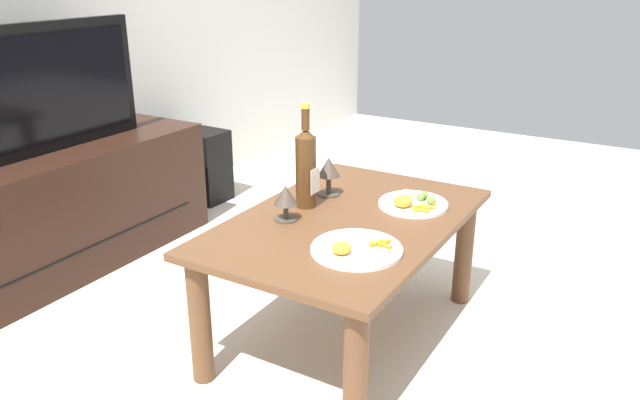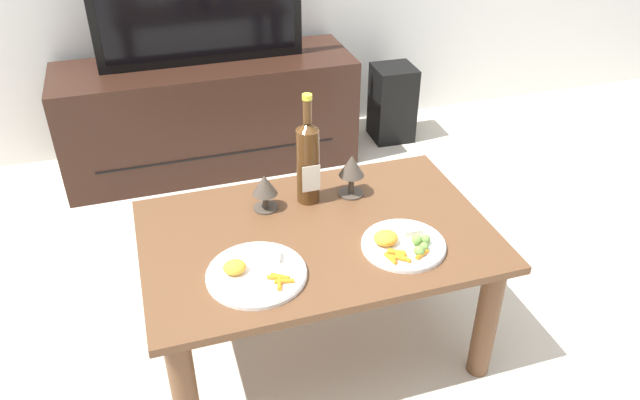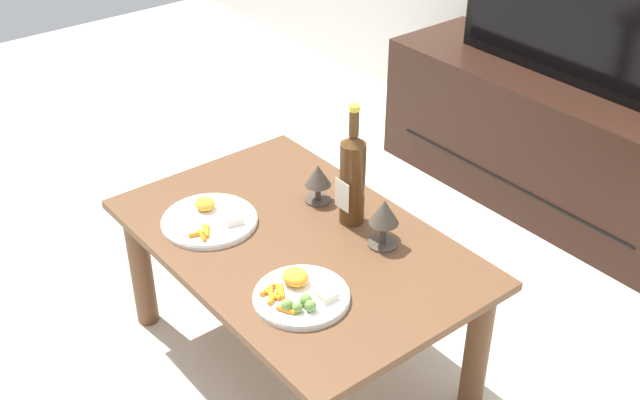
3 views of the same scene
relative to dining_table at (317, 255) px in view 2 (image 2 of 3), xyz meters
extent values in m
plane|color=beige|center=(0.00, 0.00, -0.37)|extent=(6.40, 6.40, 0.00)
cube|color=brown|center=(0.00, 0.00, 0.07)|extent=(1.04, 0.68, 0.03)
cylinder|color=brown|center=(-0.46, -0.27, -0.15)|extent=(0.07, 0.07, 0.43)
cylinder|color=brown|center=(0.46, -0.27, -0.15)|extent=(0.07, 0.07, 0.43)
cylinder|color=brown|center=(-0.46, 0.27, -0.15)|extent=(0.07, 0.07, 0.43)
cylinder|color=brown|center=(0.46, 0.27, -0.15)|extent=(0.07, 0.07, 0.43)
cube|color=black|center=(-0.13, 1.33, -0.11)|extent=(1.38, 0.45, 0.53)
cube|color=black|center=(-0.13, 1.11, -0.21)|extent=(1.11, 0.01, 0.01)
cube|color=black|center=(-0.13, 1.33, 0.42)|extent=(0.93, 0.04, 0.52)
cube|color=black|center=(-0.13, 1.31, 0.42)|extent=(0.86, 0.01, 0.44)
cube|color=black|center=(0.83, 1.33, -0.17)|extent=(0.22, 0.22, 0.40)
cylinder|color=#4C2D14|center=(0.03, 0.18, 0.21)|extent=(0.07, 0.07, 0.25)
cone|color=#4C2D14|center=(0.03, 0.18, 0.35)|extent=(0.07, 0.07, 0.03)
cylinder|color=#4C2D14|center=(0.03, 0.18, 0.40)|extent=(0.03, 0.03, 0.07)
cylinder|color=yellow|center=(0.03, 0.18, 0.45)|extent=(0.03, 0.03, 0.02)
cube|color=silver|center=(0.03, 0.14, 0.19)|extent=(0.06, 0.00, 0.09)
cylinder|color=#473D33|center=(-0.12, 0.17, 0.09)|extent=(0.08, 0.08, 0.01)
cylinder|color=#473D33|center=(-0.12, 0.17, 0.12)|extent=(0.02, 0.02, 0.05)
cone|color=#473D33|center=(-0.12, 0.17, 0.18)|extent=(0.08, 0.08, 0.07)
cylinder|color=#473D33|center=(0.17, 0.17, 0.09)|extent=(0.08, 0.08, 0.01)
cylinder|color=#473D33|center=(0.17, 0.17, 0.13)|extent=(0.02, 0.02, 0.07)
cone|color=#473D33|center=(0.17, 0.17, 0.19)|extent=(0.08, 0.08, 0.07)
cylinder|color=white|center=(-0.22, -0.15, 0.09)|extent=(0.28, 0.28, 0.01)
torus|color=white|center=(-0.22, -0.15, 0.10)|extent=(0.27, 0.27, 0.01)
ellipsoid|color=orange|center=(-0.27, -0.13, 0.12)|extent=(0.06, 0.06, 0.03)
cube|color=beige|center=(-0.17, -0.10, 0.11)|extent=(0.07, 0.06, 0.02)
cylinder|color=orange|center=(-0.17, -0.21, 0.10)|extent=(0.03, 0.05, 0.01)
cylinder|color=orange|center=(-0.16, -0.21, 0.10)|extent=(0.05, 0.02, 0.01)
cylinder|color=orange|center=(-0.17, -0.19, 0.10)|extent=(0.05, 0.03, 0.01)
cylinder|color=orange|center=(-0.16, -0.19, 0.10)|extent=(0.05, 0.04, 0.01)
cylinder|color=white|center=(0.22, -0.15, 0.09)|extent=(0.25, 0.25, 0.01)
torus|color=white|center=(0.22, -0.15, 0.10)|extent=(0.24, 0.24, 0.01)
ellipsoid|color=orange|center=(0.17, -0.13, 0.12)|extent=(0.07, 0.06, 0.04)
cube|color=beige|center=(0.26, -0.10, 0.11)|extent=(0.06, 0.05, 0.02)
cylinder|color=orange|center=(0.18, -0.18, 0.10)|extent=(0.05, 0.04, 0.01)
cylinder|color=orange|center=(0.17, -0.19, 0.10)|extent=(0.05, 0.03, 0.01)
cylinder|color=orange|center=(0.15, -0.21, 0.10)|extent=(0.02, 0.05, 0.01)
cylinder|color=orange|center=(0.17, -0.21, 0.10)|extent=(0.05, 0.04, 0.01)
cylinder|color=orange|center=(0.17, -0.21, 0.10)|extent=(0.05, 0.02, 0.01)
cylinder|color=orange|center=(0.19, -0.21, 0.10)|extent=(0.03, 0.05, 0.01)
cylinder|color=orange|center=(0.24, -0.21, 0.10)|extent=(0.05, 0.03, 0.01)
sphere|color=olive|center=(0.25, -0.16, 0.11)|extent=(0.03, 0.03, 0.03)
sphere|color=olive|center=(0.24, -0.21, 0.11)|extent=(0.03, 0.03, 0.03)
sphere|color=olive|center=(0.24, -0.20, 0.11)|extent=(0.03, 0.03, 0.03)
sphere|color=olive|center=(0.26, -0.19, 0.11)|extent=(0.03, 0.03, 0.03)
sphere|color=olive|center=(0.28, -0.17, 0.11)|extent=(0.03, 0.03, 0.03)
camera|label=1|loc=(-1.73, -0.92, 0.89)|focal=35.28mm
camera|label=2|loc=(-0.44, -1.44, 1.18)|focal=34.70mm
camera|label=3|loc=(1.45, -1.07, 1.36)|focal=44.39mm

